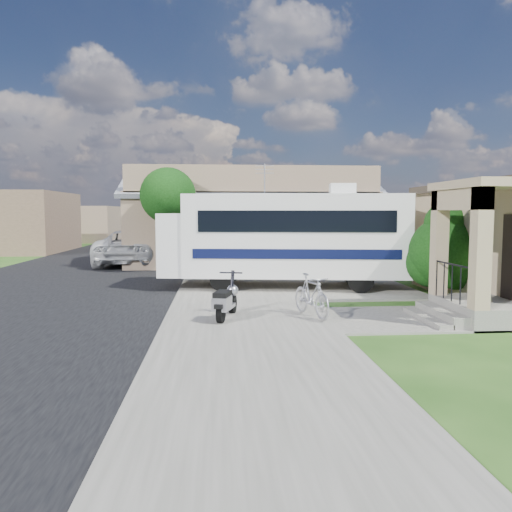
{
  "coord_description": "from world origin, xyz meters",
  "views": [
    {
      "loc": [
        -1.69,
        -12.81,
        2.64
      ],
      "look_at": [
        -0.5,
        2.5,
        1.3
      ],
      "focal_mm": 35.0,
      "sensor_mm": 36.0,
      "label": 1
    }
  ],
  "objects": [
    {
      "name": "street_slab",
      "position": [
        -7.5,
        10.0,
        0.01
      ],
      "size": [
        9.0,
        80.0,
        0.02
      ],
      "primitive_type": "cube",
      "color": "black",
      "rests_on": "ground"
    },
    {
      "name": "street_tree_a",
      "position": [
        -3.7,
        9.05,
        3.25
      ],
      "size": [
        2.44,
        2.4,
        4.58
      ],
      "color": "black",
      "rests_on": "ground"
    },
    {
      "name": "motorhome",
      "position": [
        0.69,
        4.35,
        1.83
      ],
      "size": [
        8.58,
        3.68,
        4.26
      ],
      "rotation": [
        0.0,
        0.0,
        -0.13
      ],
      "color": "silver",
      "rests_on": "ground"
    },
    {
      "name": "street_tree_b",
      "position": [
        -3.7,
        19.05,
        3.39
      ],
      "size": [
        2.44,
        2.4,
        4.73
      ],
      "color": "black",
      "rests_on": "ground"
    },
    {
      "name": "sidewalk_slab",
      "position": [
        -1.0,
        10.0,
        0.03
      ],
      "size": [
        4.0,
        80.0,
        0.06
      ],
      "primitive_type": "cube",
      "color": "#626058",
      "rests_on": "ground"
    },
    {
      "name": "walk_slab",
      "position": [
        3.0,
        -1.0,
        0.03
      ],
      "size": [
        4.0,
        3.0,
        0.05
      ],
      "primitive_type": "cube",
      "color": "#626058",
      "rests_on": "ground"
    },
    {
      "name": "pickup_truck",
      "position": [
        -5.98,
        12.91,
        0.88
      ],
      "size": [
        3.02,
        6.38,
        1.76
      ],
      "primitive_type": "imported",
      "rotation": [
        0.0,
        0.0,
        3.13
      ],
      "color": "silver",
      "rests_on": "ground"
    },
    {
      "name": "street_tree_c",
      "position": [
        -3.7,
        28.05,
        3.1
      ],
      "size": [
        2.44,
        2.4,
        4.42
      ],
      "color": "black",
      "rests_on": "ground"
    },
    {
      "name": "garden_hose",
      "position": [
        3.79,
        -0.45,
        0.1
      ],
      "size": [
        0.44,
        0.44,
        0.2
      ],
      "primitive_type": "cylinder",
      "color": "#186915",
      "rests_on": "ground"
    },
    {
      "name": "distant_bldg_near",
      "position": [
        -15.0,
        34.0,
        1.6
      ],
      "size": [
        8.0,
        7.0,
        3.2
      ],
      "primitive_type": "cube",
      "color": "#866A54",
      "rests_on": "ground"
    },
    {
      "name": "driveway_slab",
      "position": [
        1.5,
        4.5,
        0.03
      ],
      "size": [
        7.0,
        6.0,
        0.05
      ],
      "primitive_type": "cube",
      "color": "#626058",
      "rests_on": "ground"
    },
    {
      "name": "bicycle",
      "position": [
        0.63,
        -0.73,
        0.53
      ],
      "size": [
        1.0,
        1.83,
        1.06
      ],
      "primitive_type": "imported",
      "rotation": [
        0.0,
        0.0,
        0.31
      ],
      "color": "#ADACB4",
      "rests_on": "ground"
    },
    {
      "name": "scooter",
      "position": [
        -1.5,
        -0.83,
        0.49
      ],
      "size": [
        0.78,
        1.66,
        1.11
      ],
      "rotation": [
        0.0,
        0.0,
        -0.27
      ],
      "color": "black",
      "rests_on": "ground"
    },
    {
      "name": "warehouse",
      "position": [
        0.0,
        13.97,
        1.99
      ],
      "size": [
        12.5,
        8.4,
        5.04
      ],
      "color": "#866A54",
      "rests_on": "ground"
    },
    {
      "name": "shrub",
      "position": [
        5.31,
        1.92,
        1.51
      ],
      "size": [
        2.41,
        2.3,
        2.96
      ],
      "color": "black",
      "rests_on": "ground"
    },
    {
      "name": "ground",
      "position": [
        0.0,
        0.0,
        0.0
      ],
      "size": [
        120.0,
        120.0,
        0.0
      ],
      "primitive_type": "plane",
      "color": "#1C4111"
    },
    {
      "name": "van",
      "position": [
        -6.43,
        20.19,
        0.96
      ],
      "size": [
        3.66,
        6.92,
        1.91
      ],
      "primitive_type": "imported",
      "rotation": [
        0.0,
        0.0,
        0.15
      ],
      "color": "silver",
      "rests_on": "ground"
    }
  ]
}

